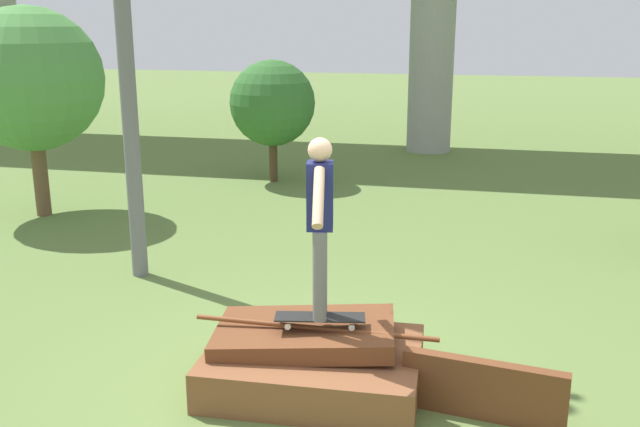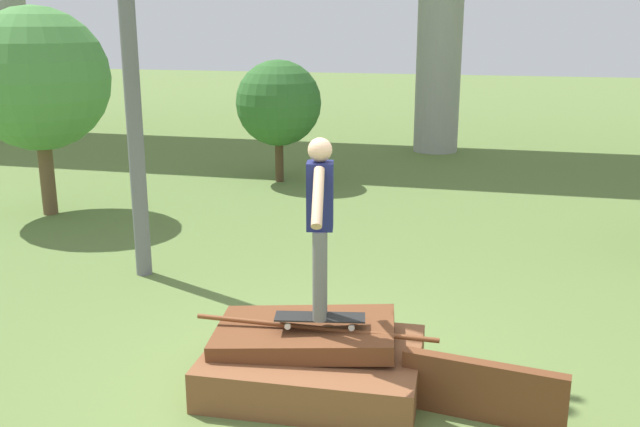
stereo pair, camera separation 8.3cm
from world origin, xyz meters
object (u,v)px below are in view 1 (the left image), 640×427
object	(u,v)px
tree_behind_left	(31,80)
tree_behind_right	(272,103)
skateboard	(320,318)
skater	(320,216)

from	to	relation	value
tree_behind_left	tree_behind_right	xyz separation A→B (m)	(3.04, 3.41, -0.67)
tree_behind_left	tree_behind_right	bearing A→B (deg)	48.30
tree_behind_right	tree_behind_left	bearing A→B (deg)	-131.70
skateboard	tree_behind_right	bearing A→B (deg)	109.40
skateboard	tree_behind_right	xyz separation A→B (m)	(-2.84, 8.07, 0.94)
skateboard	tree_behind_left	bearing A→B (deg)	141.59
skater	skateboard	bearing A→B (deg)	2.86
tree_behind_right	skateboard	bearing A→B (deg)	-70.60
tree_behind_left	skater	bearing A→B (deg)	-38.41
skater	tree_behind_left	world-z (taller)	tree_behind_left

